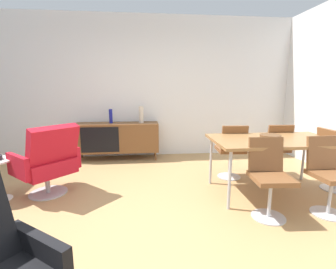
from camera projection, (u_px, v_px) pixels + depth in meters
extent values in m
plane|color=tan|center=(137.00, 217.00, 2.65)|extent=(8.32, 8.32, 0.00)
cube|color=white|center=(138.00, 88.00, 4.92)|extent=(6.80, 0.12, 2.80)
cube|color=brown|center=(117.00, 137.00, 4.77)|extent=(1.60, 0.44, 0.56)
cube|color=black|center=(100.00, 140.00, 4.52)|extent=(0.70, 0.01, 0.48)
cylinder|color=brown|center=(78.00, 158.00, 4.59)|extent=(0.03, 0.03, 0.16)
cylinder|color=brown|center=(156.00, 156.00, 4.74)|extent=(0.03, 0.03, 0.16)
cylinder|color=brown|center=(82.00, 154.00, 4.93)|extent=(0.03, 0.03, 0.16)
cylinder|color=brown|center=(155.00, 152.00, 5.08)|extent=(0.03, 0.03, 0.16)
cylinder|color=beige|center=(141.00, 115.00, 4.73)|extent=(0.09, 0.09, 0.32)
cylinder|color=navy|center=(111.00, 116.00, 4.68)|extent=(0.07, 0.07, 0.27)
cube|color=olive|center=(274.00, 140.00, 3.15)|extent=(1.60, 0.90, 0.04)
cylinder|color=#B7B7BC|center=(230.00, 180.00, 2.77)|extent=(0.04, 0.04, 0.70)
cylinder|color=#B7B7BC|center=(211.00, 160.00, 3.53)|extent=(0.04, 0.04, 0.70)
cylinder|color=#B7B7BC|center=(303.00, 158.00, 3.68)|extent=(0.04, 0.04, 0.70)
cylinder|color=brown|center=(270.00, 137.00, 3.11)|extent=(0.26, 0.26, 0.06)
cube|color=brown|center=(328.00, 143.00, 3.24)|extent=(0.09, 0.38, 0.38)
cylinder|color=#B7B7BC|center=(336.00, 175.00, 3.34)|extent=(0.04, 0.04, 0.42)
cylinder|color=#B7B7BC|center=(334.00, 189.00, 3.38)|extent=(0.36, 0.36, 0.01)
cube|color=brown|center=(230.00, 149.00, 3.77)|extent=(0.42, 0.42, 0.05)
cube|color=brown|center=(234.00, 138.00, 3.56)|extent=(0.38, 0.11, 0.38)
cylinder|color=#B7B7BC|center=(229.00, 164.00, 3.82)|extent=(0.04, 0.04, 0.42)
cylinder|color=#B7B7BC|center=(229.00, 176.00, 3.86)|extent=(0.36, 0.36, 0.01)
cube|color=brown|center=(272.00, 178.00, 2.56)|extent=(0.43, 0.43, 0.05)
cube|color=brown|center=(266.00, 154.00, 2.70)|extent=(0.39, 0.11, 0.38)
cylinder|color=#B7B7BC|center=(270.00, 199.00, 2.61)|extent=(0.04, 0.04, 0.42)
cylinder|color=#B7B7BC|center=(268.00, 217.00, 2.65)|extent=(0.36, 0.36, 0.01)
cube|color=brown|center=(273.00, 148.00, 3.85)|extent=(0.42, 0.42, 0.05)
cube|color=brown|center=(280.00, 137.00, 3.63)|extent=(0.38, 0.11, 0.38)
cylinder|color=#B7B7BC|center=(272.00, 163.00, 3.89)|extent=(0.04, 0.04, 0.42)
cylinder|color=#B7B7BC|center=(271.00, 175.00, 3.93)|extent=(0.36, 0.36, 0.01)
cube|color=brown|center=(333.00, 176.00, 2.63)|extent=(0.41, 0.41, 0.05)
cube|color=brown|center=(323.00, 152.00, 2.77)|extent=(0.38, 0.10, 0.38)
cylinder|color=#B7B7BC|center=(330.00, 196.00, 2.68)|extent=(0.04, 0.04, 0.42)
cylinder|color=#B7B7BC|center=(328.00, 213.00, 2.72)|extent=(0.36, 0.36, 0.01)
cube|color=red|center=(46.00, 166.00, 3.19)|extent=(0.82, 0.82, 0.20)
cube|color=red|center=(53.00, 146.00, 2.99)|extent=(0.60, 0.62, 0.51)
cube|color=red|center=(69.00, 155.00, 3.43)|extent=(0.41, 0.39, 0.28)
cube|color=red|center=(18.00, 167.00, 2.91)|extent=(0.41, 0.39, 0.28)
cylinder|color=#B7B7BC|center=(48.00, 183.00, 3.23)|extent=(0.06, 0.06, 0.28)
cylinder|color=#B7B7BC|center=(49.00, 193.00, 3.26)|extent=(0.48, 0.48, 0.02)
cube|color=black|center=(40.00, 257.00, 1.35)|extent=(0.44, 0.35, 0.28)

